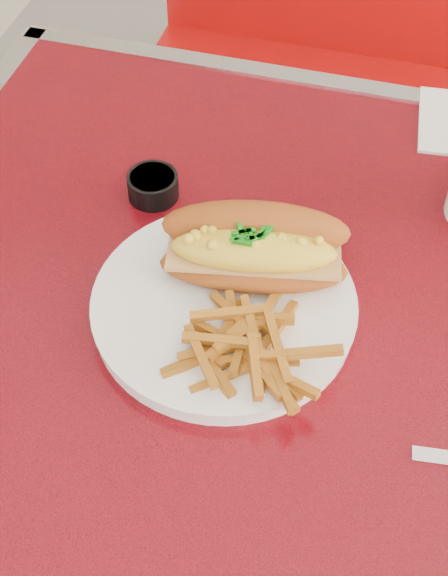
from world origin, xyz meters
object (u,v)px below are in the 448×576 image
(booth_bench_far, at_px, (423,176))
(fork, at_px, (284,296))
(diner_table, at_px, (395,424))
(dinner_plate, at_px, (224,306))
(mac_hoagie, at_px, (254,248))
(sauce_cup_left, at_px, (153,185))

(booth_bench_far, xyz_separation_m, fork, (-0.14, -0.81, 0.50))
(booth_bench_far, distance_m, fork, 0.96)
(diner_table, relative_size, fork, 8.21)
(booth_bench_far, bearing_deg, dinner_plate, -103.49)
(dinner_plate, relative_size, mac_hoagie, 1.50)
(booth_bench_far, xyz_separation_m, dinner_plate, (-0.20, -0.83, 0.49))
(dinner_plate, relative_size, fork, 2.06)
(booth_bench_far, relative_size, mac_hoagie, 5.83)
(diner_table, height_order, sauce_cup_left, sauce_cup_left)
(dinner_plate, height_order, fork, same)
(dinner_plate, distance_m, sauce_cup_left, 0.19)
(diner_table, height_order, dinner_plate, dinner_plate)
(diner_table, xyz_separation_m, fork, (-0.14, 0.00, 0.18))
(diner_table, height_order, booth_bench_far, booth_bench_far)
(diner_table, bearing_deg, booth_bench_far, 90.00)
(diner_table, height_order, mac_hoagie, mac_hoagie)
(diner_table, bearing_deg, dinner_plate, -174.48)
(booth_bench_far, distance_m, sauce_cup_left, 0.91)
(diner_table, xyz_separation_m, sauce_cup_left, (-0.32, 0.13, 0.18))
(mac_hoagie, xyz_separation_m, sauce_cup_left, (-0.14, 0.10, -0.04))
(booth_bench_far, bearing_deg, sauce_cup_left, -115.42)
(booth_bench_far, bearing_deg, diner_table, -90.00)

